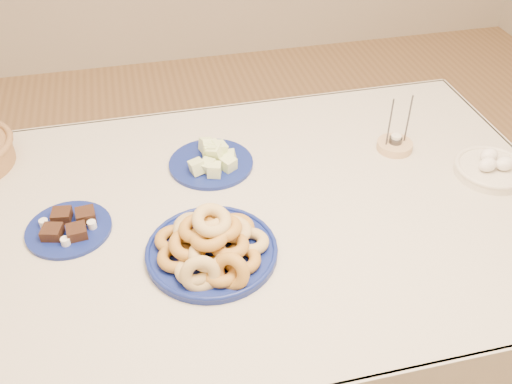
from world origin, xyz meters
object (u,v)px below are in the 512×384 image
melon_plate (212,159)px  brownie_plate (69,227)px  dining_table (252,238)px  donut_platter (211,245)px  egg_bowl (491,168)px  candle_holder (395,144)px

melon_plate → brownie_plate: bearing=-154.8°
dining_table → brownie_plate: bearing=176.8°
donut_platter → egg_bowl: size_ratio=1.74×
dining_table → candle_holder: (0.49, 0.18, 0.12)m
melon_plate → brownie_plate: 0.45m
melon_plate → brownie_plate: melon_plate is taller
melon_plate → candle_holder: (0.55, -0.04, -0.01)m
melon_plate → dining_table: bearing=-72.6°
egg_bowl → dining_table: bearing=179.6°
melon_plate → brownie_plate: size_ratio=1.10×
dining_table → melon_plate: melon_plate is taller
donut_platter → egg_bowl: (0.83, 0.14, -0.02)m
donut_platter → dining_table: bearing=47.9°
melon_plate → candle_holder: candle_holder is taller
melon_plate → egg_bowl: (0.77, -0.22, -0.00)m
brownie_plate → melon_plate: bearing=25.2°
dining_table → brownie_plate: brownie_plate is taller
dining_table → melon_plate: (-0.07, 0.22, 0.13)m
dining_table → candle_holder: bearing=19.9°
candle_holder → donut_platter: bearing=-152.5°
brownie_plate → candle_holder: candle_holder is taller
donut_platter → melon_plate: donut_platter is taller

